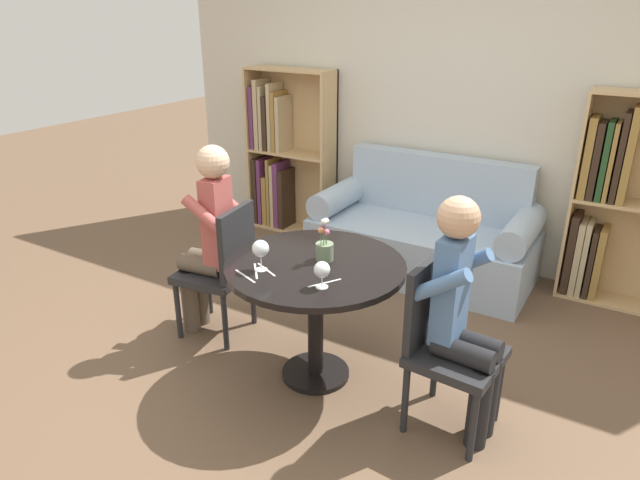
{
  "coord_description": "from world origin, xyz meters",
  "views": [
    {
      "loc": [
        1.49,
        -2.41,
        2.06
      ],
      "look_at": [
        0.0,
        0.05,
        0.86
      ],
      "focal_mm": 32.0,
      "sensor_mm": 36.0,
      "label": 1
    }
  ],
  "objects_px": {
    "bookshelf_right": "(618,204)",
    "chair_left": "(223,266)",
    "wine_glass_left": "(261,249)",
    "flower_vase": "(324,247)",
    "person_left": "(208,237)",
    "wine_glass_right": "(322,270)",
    "bookshelf_left": "(282,156)",
    "chair_right": "(444,340)",
    "couch": "(424,236)",
    "person_right": "(464,316)"
  },
  "relations": [
    {
      "from": "bookshelf_right",
      "to": "chair_left",
      "type": "height_order",
      "value": "bookshelf_right"
    },
    {
      "from": "wine_glass_left",
      "to": "flower_vase",
      "type": "xyz_separation_m",
      "value": [
        0.22,
        0.28,
        -0.04
      ]
    },
    {
      "from": "person_left",
      "to": "wine_glass_right",
      "type": "bearing_deg",
      "value": 65.4
    },
    {
      "from": "bookshelf_left",
      "to": "chair_left",
      "type": "height_order",
      "value": "bookshelf_left"
    },
    {
      "from": "chair_right",
      "to": "flower_vase",
      "type": "distance_m",
      "value": 0.81
    },
    {
      "from": "bookshelf_left",
      "to": "flower_vase",
      "type": "xyz_separation_m",
      "value": [
        1.58,
        -1.87,
        0.11
      ]
    },
    {
      "from": "chair_left",
      "to": "wine_glass_left",
      "type": "distance_m",
      "value": 0.74
    },
    {
      "from": "bookshelf_right",
      "to": "flower_vase",
      "type": "distance_m",
      "value": 2.28
    },
    {
      "from": "person_left",
      "to": "bookshelf_right",
      "type": "bearing_deg",
      "value": 122.69
    },
    {
      "from": "chair_right",
      "to": "flower_vase",
      "type": "relative_size",
      "value": 3.55
    },
    {
      "from": "wine_glass_right",
      "to": "flower_vase",
      "type": "height_order",
      "value": "flower_vase"
    },
    {
      "from": "flower_vase",
      "to": "wine_glass_right",
      "type": "bearing_deg",
      "value": -61.43
    },
    {
      "from": "couch",
      "to": "wine_glass_left",
      "type": "distance_m",
      "value": 1.98
    },
    {
      "from": "bookshelf_right",
      "to": "wine_glass_right",
      "type": "bearing_deg",
      "value": -117.78
    },
    {
      "from": "person_left",
      "to": "wine_glass_right",
      "type": "distance_m",
      "value": 1.08
    },
    {
      "from": "wine_glass_left",
      "to": "flower_vase",
      "type": "relative_size",
      "value": 0.67
    },
    {
      "from": "wine_glass_right",
      "to": "chair_right",
      "type": "bearing_deg",
      "value": 20.87
    },
    {
      "from": "chair_left",
      "to": "wine_glass_left",
      "type": "xyz_separation_m",
      "value": [
        0.56,
        -0.32,
        0.36
      ]
    },
    {
      "from": "chair_left",
      "to": "flower_vase",
      "type": "height_order",
      "value": "flower_vase"
    },
    {
      "from": "chair_left",
      "to": "chair_right",
      "type": "distance_m",
      "value": 1.52
    },
    {
      "from": "chair_left",
      "to": "wine_glass_right",
      "type": "distance_m",
      "value": 1.05
    },
    {
      "from": "bookshelf_left",
      "to": "person_left",
      "type": "bearing_deg",
      "value": -68.89
    },
    {
      "from": "couch",
      "to": "flower_vase",
      "type": "bearing_deg",
      "value": -89.22
    },
    {
      "from": "wine_glass_left",
      "to": "wine_glass_right",
      "type": "height_order",
      "value": "wine_glass_left"
    },
    {
      "from": "bookshelf_left",
      "to": "chair_right",
      "type": "relative_size",
      "value": 1.69
    },
    {
      "from": "couch",
      "to": "person_left",
      "type": "relative_size",
      "value": 1.36
    },
    {
      "from": "chair_left",
      "to": "flower_vase",
      "type": "distance_m",
      "value": 0.85
    },
    {
      "from": "chair_left",
      "to": "person_right",
      "type": "bearing_deg",
      "value": 77.93
    },
    {
      "from": "couch",
      "to": "chair_right",
      "type": "bearing_deg",
      "value": -65.63
    },
    {
      "from": "bookshelf_left",
      "to": "wine_glass_left",
      "type": "bearing_deg",
      "value": -57.76
    },
    {
      "from": "person_left",
      "to": "person_right",
      "type": "xyz_separation_m",
      "value": [
        1.69,
        -0.09,
        -0.02
      ]
    },
    {
      "from": "chair_right",
      "to": "flower_vase",
      "type": "height_order",
      "value": "flower_vase"
    },
    {
      "from": "couch",
      "to": "flower_vase",
      "type": "xyz_separation_m",
      "value": [
        0.02,
        -1.61,
        0.5
      ]
    },
    {
      "from": "chair_left",
      "to": "person_left",
      "type": "xyz_separation_m",
      "value": [
        -0.09,
        -0.02,
        0.19
      ]
    },
    {
      "from": "couch",
      "to": "bookshelf_left",
      "type": "height_order",
      "value": "bookshelf_left"
    },
    {
      "from": "bookshelf_left",
      "to": "wine_glass_right",
      "type": "bearing_deg",
      "value": -51.15
    },
    {
      "from": "chair_right",
      "to": "couch",
      "type": "bearing_deg",
      "value": 28.42
    },
    {
      "from": "person_right",
      "to": "person_left",
      "type": "bearing_deg",
      "value": 90.85
    },
    {
      "from": "chair_left",
      "to": "flower_vase",
      "type": "xyz_separation_m",
      "value": [
        0.78,
        -0.04,
        0.32
      ]
    },
    {
      "from": "person_right",
      "to": "wine_glass_left",
      "type": "distance_m",
      "value": 1.09
    },
    {
      "from": "person_right",
      "to": "flower_vase",
      "type": "bearing_deg",
      "value": 88.78
    },
    {
      "from": "chair_left",
      "to": "flower_vase",
      "type": "bearing_deg",
      "value": 79.18
    },
    {
      "from": "person_left",
      "to": "person_right",
      "type": "distance_m",
      "value": 1.7
    },
    {
      "from": "couch",
      "to": "wine_glass_right",
      "type": "height_order",
      "value": "couch"
    },
    {
      "from": "chair_left",
      "to": "person_left",
      "type": "distance_m",
      "value": 0.21
    },
    {
      "from": "flower_vase",
      "to": "chair_right",
      "type": "bearing_deg",
      "value": -5.09
    },
    {
      "from": "bookshelf_left",
      "to": "chair_left",
      "type": "distance_m",
      "value": 2.01
    },
    {
      "from": "bookshelf_left",
      "to": "wine_glass_left",
      "type": "distance_m",
      "value": 2.55
    },
    {
      "from": "bookshelf_right",
      "to": "wine_glass_right",
      "type": "xyz_separation_m",
      "value": [
        -1.14,
        -2.16,
        0.09
      ]
    },
    {
      "from": "bookshelf_right",
      "to": "wine_glass_left",
      "type": "bearing_deg",
      "value": -125.15
    }
  ]
}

